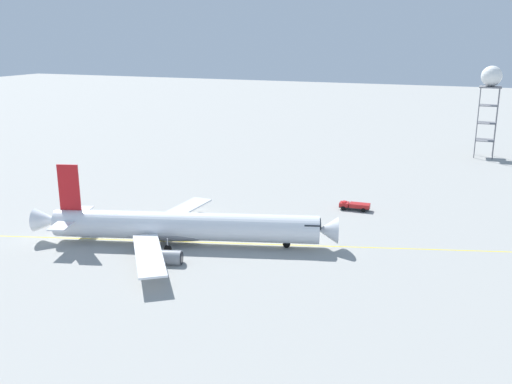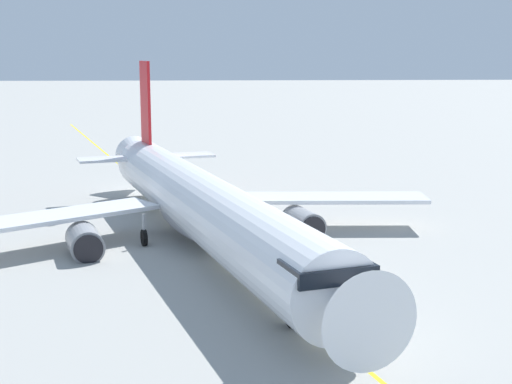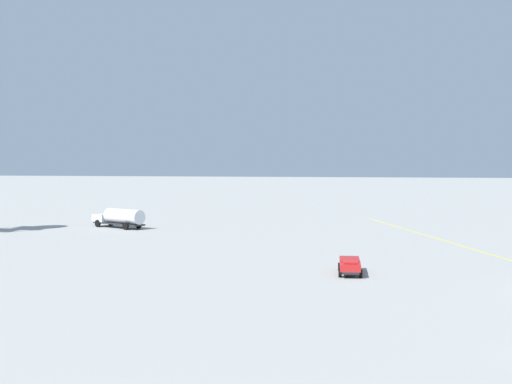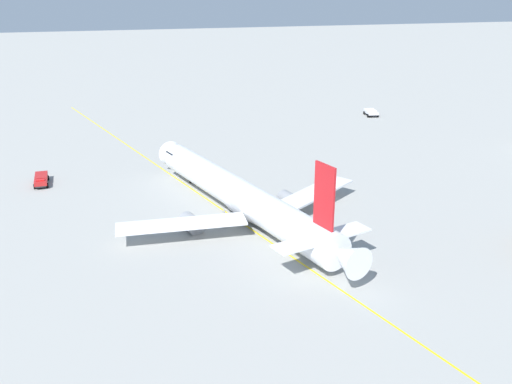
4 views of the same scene
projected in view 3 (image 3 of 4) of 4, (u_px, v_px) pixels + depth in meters
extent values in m
cube|color=#232326|center=(350.00, 269.00, 64.67)|extent=(5.44, 1.77, 0.20)
cube|color=red|center=(350.00, 267.00, 62.78)|extent=(1.69, 1.88, 0.65)
cube|color=black|center=(351.00, 267.00, 62.07)|extent=(0.14, 1.53, 0.36)
cube|color=red|center=(350.00, 262.00, 65.55)|extent=(3.64, 1.96, 0.70)
cube|color=red|center=(350.00, 263.00, 62.76)|extent=(0.65, 1.30, 0.16)
cylinder|color=black|center=(361.00, 273.00, 62.71)|extent=(0.77, 0.31, 0.76)
cylinder|color=black|center=(340.00, 273.00, 62.90)|extent=(0.77, 0.31, 0.76)
cylinder|color=black|center=(359.00, 267.00, 66.29)|extent=(0.77, 0.31, 0.76)
cylinder|color=black|center=(340.00, 267.00, 66.48)|extent=(0.77, 0.31, 0.76)
cube|color=#232326|center=(119.00, 223.00, 105.42)|extent=(6.75, 9.29, 0.20)
cube|color=silver|center=(103.00, 218.00, 107.67)|extent=(3.36, 3.33, 1.10)
cube|color=black|center=(99.00, 216.00, 108.36)|extent=(1.82, 1.14, 0.62)
cylinder|color=silver|center=(124.00, 216.00, 104.53)|extent=(5.42, 7.07, 2.12)
cylinder|color=black|center=(98.00, 223.00, 106.60)|extent=(0.81, 1.09, 1.10)
cylinder|color=black|center=(111.00, 222.00, 108.51)|extent=(0.81, 1.09, 1.10)
cylinder|color=black|center=(125.00, 226.00, 102.52)|extent=(0.81, 1.09, 1.10)
cylinder|color=black|center=(139.00, 225.00, 104.43)|extent=(0.81, 1.09, 1.10)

